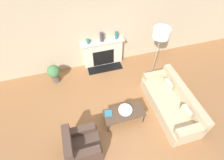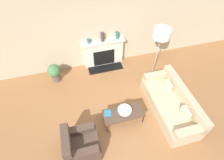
{
  "view_description": "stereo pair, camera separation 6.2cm",
  "coord_description": "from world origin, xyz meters",
  "px_view_note": "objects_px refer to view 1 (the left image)",
  "views": [
    {
      "loc": [
        -1.08,
        -1.98,
        4.58
      ],
      "look_at": [
        -0.05,
        1.57,
        0.45
      ],
      "focal_mm": 28.0,
      "sensor_mm": 36.0,
      "label": 1
    },
    {
      "loc": [
        -1.02,
        -2.0,
        4.58
      ],
      "look_at": [
        -0.05,
        1.57,
        0.45
      ],
      "focal_mm": 28.0,
      "sensor_mm": 36.0,
      "label": 2
    }
  ],
  "objects_px": {
    "mantel_vase_center_right": "(116,35)",
    "couch": "(172,103)",
    "mantel_vase_center_left": "(102,37)",
    "potted_plant": "(54,73)",
    "book": "(108,113)",
    "mantel_vase_left": "(88,41)",
    "coffee_table": "(124,113)",
    "floor_lamp": "(161,36)",
    "fireplace": "(103,53)",
    "armchair_near": "(82,145)",
    "bowl": "(125,110)"
  },
  "relations": [
    {
      "from": "book",
      "to": "mantel_vase_left",
      "type": "relative_size",
      "value": 1.56
    },
    {
      "from": "fireplace",
      "to": "floor_lamp",
      "type": "relative_size",
      "value": 0.8
    },
    {
      "from": "bowl",
      "to": "couch",
      "type": "bearing_deg",
      "value": -3.26
    },
    {
      "from": "mantel_vase_center_right",
      "to": "couch",
      "type": "bearing_deg",
      "value": -70.04
    },
    {
      "from": "mantel_vase_center_left",
      "to": "mantel_vase_left",
      "type": "bearing_deg",
      "value": 180.0
    },
    {
      "from": "book",
      "to": "coffee_table",
      "type": "bearing_deg",
      "value": -1.81
    },
    {
      "from": "book",
      "to": "mantel_vase_center_right",
      "type": "height_order",
      "value": "mantel_vase_center_right"
    },
    {
      "from": "book",
      "to": "mantel_vase_left",
      "type": "bearing_deg",
      "value": 101.26
    },
    {
      "from": "bowl",
      "to": "book",
      "type": "distance_m",
      "value": 0.48
    },
    {
      "from": "coffee_table",
      "to": "mantel_vase_center_right",
      "type": "height_order",
      "value": "mantel_vase_center_right"
    },
    {
      "from": "coffee_table",
      "to": "floor_lamp",
      "type": "bearing_deg",
      "value": 42.83
    },
    {
      "from": "floor_lamp",
      "to": "mantel_vase_center_right",
      "type": "relative_size",
      "value": 7.19
    },
    {
      "from": "floor_lamp",
      "to": "bowl",
      "type": "bearing_deg",
      "value": -137.18
    },
    {
      "from": "coffee_table",
      "to": "potted_plant",
      "type": "relative_size",
      "value": 1.69
    },
    {
      "from": "coffee_table",
      "to": "floor_lamp",
      "type": "height_order",
      "value": "floor_lamp"
    },
    {
      "from": "couch",
      "to": "bowl",
      "type": "bearing_deg",
      "value": -93.26
    },
    {
      "from": "fireplace",
      "to": "coffee_table",
      "type": "distance_m",
      "value": 2.51
    },
    {
      "from": "floor_lamp",
      "to": "potted_plant",
      "type": "xyz_separation_m",
      "value": [
        -3.3,
        0.7,
        -1.27
      ]
    },
    {
      "from": "coffee_table",
      "to": "potted_plant",
      "type": "xyz_separation_m",
      "value": [
        -1.76,
        2.13,
        0.02
      ]
    },
    {
      "from": "couch",
      "to": "mantel_vase_left",
      "type": "bearing_deg",
      "value": -143.13
    },
    {
      "from": "mantel_vase_center_right",
      "to": "floor_lamp",
      "type": "bearing_deg",
      "value": -47.32
    },
    {
      "from": "couch",
      "to": "armchair_near",
      "type": "bearing_deg",
      "value": -79.67
    },
    {
      "from": "mantel_vase_center_left",
      "to": "potted_plant",
      "type": "distance_m",
      "value": 2.0
    },
    {
      "from": "fireplace",
      "to": "coffee_table",
      "type": "relative_size",
      "value": 1.36
    },
    {
      "from": "mantel_vase_center_right",
      "to": "coffee_table",
      "type": "bearing_deg",
      "value": -102.07
    },
    {
      "from": "armchair_near",
      "to": "mantel_vase_center_right",
      "type": "xyz_separation_m",
      "value": [
        1.82,
        3.06,
        0.86
      ]
    },
    {
      "from": "coffee_table",
      "to": "book",
      "type": "xyz_separation_m",
      "value": [
        -0.42,
        0.09,
        0.04
      ]
    },
    {
      "from": "couch",
      "to": "bowl",
      "type": "xyz_separation_m",
      "value": [
        -1.42,
        0.08,
        0.14
      ]
    },
    {
      "from": "armchair_near",
      "to": "book",
      "type": "xyz_separation_m",
      "value": [
        0.86,
        0.63,
        0.09
      ]
    },
    {
      "from": "bowl",
      "to": "coffee_table",
      "type": "bearing_deg",
      "value": -136.87
    },
    {
      "from": "floor_lamp",
      "to": "mantel_vase_left",
      "type": "height_order",
      "value": "floor_lamp"
    },
    {
      "from": "couch",
      "to": "floor_lamp",
      "type": "height_order",
      "value": "floor_lamp"
    },
    {
      "from": "couch",
      "to": "mantel_vase_left",
      "type": "distance_m",
      "value": 3.29
    },
    {
      "from": "couch",
      "to": "floor_lamp",
      "type": "xyz_separation_m",
      "value": [
        0.08,
        1.47,
        1.35
      ]
    },
    {
      "from": "floor_lamp",
      "to": "potted_plant",
      "type": "bearing_deg",
      "value": 168.08
    },
    {
      "from": "mantel_vase_left",
      "to": "mantel_vase_center_left",
      "type": "height_order",
      "value": "mantel_vase_center_left"
    },
    {
      "from": "couch",
      "to": "floor_lamp",
      "type": "distance_m",
      "value": 2.0
    },
    {
      "from": "book",
      "to": "fireplace",
      "type": "bearing_deg",
      "value": 89.99
    },
    {
      "from": "couch",
      "to": "bowl",
      "type": "distance_m",
      "value": 1.43
    },
    {
      "from": "mantel_vase_center_left",
      "to": "fireplace",
      "type": "bearing_deg",
      "value": -66.69
    },
    {
      "from": "coffee_table",
      "to": "potted_plant",
      "type": "height_order",
      "value": "potted_plant"
    },
    {
      "from": "floor_lamp",
      "to": "mantel_vase_center_right",
      "type": "bearing_deg",
      "value": 132.68
    },
    {
      "from": "bowl",
      "to": "mantel_vase_left",
      "type": "distance_m",
      "value": 2.61
    },
    {
      "from": "floor_lamp",
      "to": "mantel_vase_center_left",
      "type": "relative_size",
      "value": 5.99
    },
    {
      "from": "fireplace",
      "to": "potted_plant",
      "type": "bearing_deg",
      "value": -168.14
    },
    {
      "from": "fireplace",
      "to": "potted_plant",
      "type": "distance_m",
      "value": 1.83
    },
    {
      "from": "couch",
      "to": "fireplace",
      "type": "bearing_deg",
      "value": -150.5
    },
    {
      "from": "fireplace",
      "to": "mantel_vase_center_left",
      "type": "bearing_deg",
      "value": 113.31
    },
    {
      "from": "fireplace",
      "to": "armchair_near",
      "type": "relative_size",
      "value": 1.83
    },
    {
      "from": "armchair_near",
      "to": "mantel_vase_left",
      "type": "xyz_separation_m",
      "value": [
        0.83,
        3.06,
        0.8
      ]
    }
  ]
}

